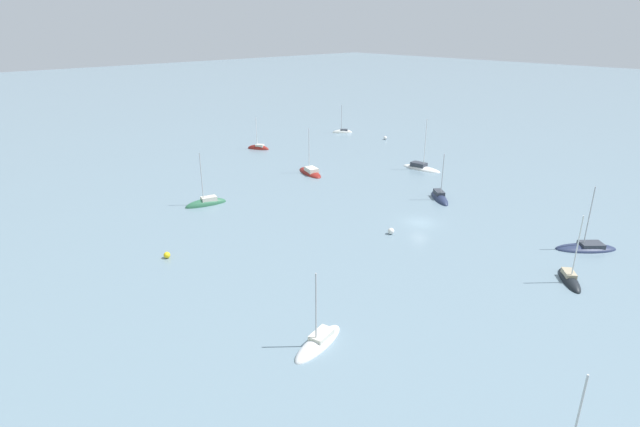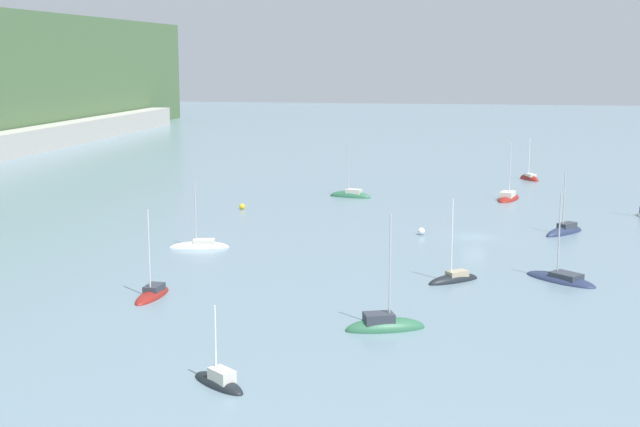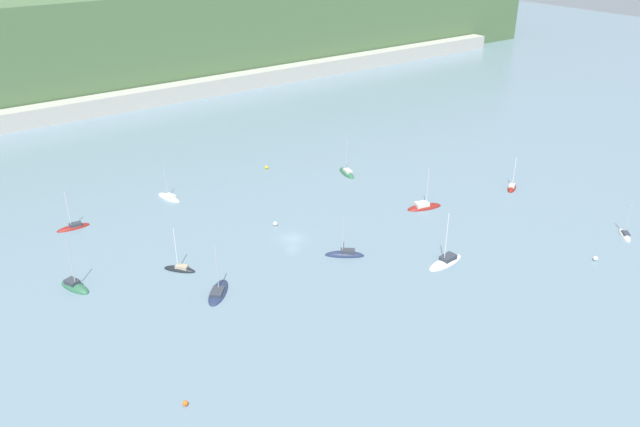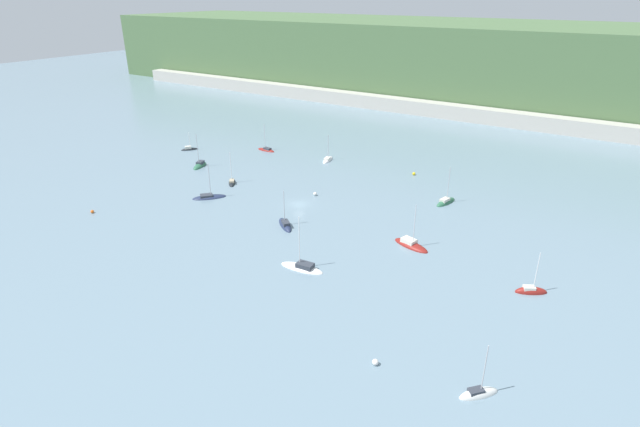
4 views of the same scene
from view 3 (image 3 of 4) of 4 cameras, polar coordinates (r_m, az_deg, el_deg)
The scene contains 18 objects.
ground_plane at distance 117.16m, azimuth -2.55°, elevation -2.30°, with size 600.00×600.00×0.00m, color slate.
hillside_ridge at distance 237.88m, azimuth -22.42°, elevation 14.72°, with size 383.81×78.29×31.65m.
shore_town_strip at distance 200.56m, azimuth -18.52°, elevation 9.54°, with size 326.24×6.00×5.25m.
sailboat_0 at distance 111.56m, azimuth 11.42°, elevation -4.36°, with size 8.37×3.44×10.44m.
sailboat_1 at distance 111.58m, azimuth 2.29°, elevation -3.81°, with size 6.65×5.84×8.52m.
sailboat_2 at distance 136.94m, azimuth -13.65°, elevation 1.41°, with size 3.53×7.00×8.08m.
sailboat_3 at distance 110.15m, azimuth -21.50°, elevation -6.29°, with size 4.35×6.85×10.18m.
sailboat_4 at distance 145.49m, azimuth 2.46°, elevation 3.68°, with size 3.40×6.92×9.44m.
sailboat_5 at distance 102.64m, azimuth -9.29°, elevation -7.15°, with size 7.17×7.65×9.00m.
sailboat_6 at distance 130.56m, azimuth 9.48°, elevation 0.57°, with size 8.09×4.61×9.36m.
sailboat_7 at distance 144.01m, azimuth 17.13°, elevation 2.22°, with size 5.25×4.05×8.17m.
sailboat_9 at distance 131.32m, azimuth 26.06°, elevation -1.81°, with size 4.56×4.87×8.15m.
sailboat_10 at distance 109.90m, azimuth -12.69°, elevation -5.03°, with size 4.94×5.45×8.73m.
sailboat_11 at distance 129.84m, azimuth -21.60°, elevation -1.21°, with size 6.32×2.17×8.59m.
mooring_buoy_0 at distance 148.56m, azimuth -4.91°, elevation 4.23°, with size 0.80×0.80×0.80m.
mooring_buoy_1 at distance 120.07m, azimuth 23.87°, elevation -3.77°, with size 0.85×0.85×0.85m.
mooring_buoy_2 at distance 121.79m, azimuth -4.12°, elevation -0.94°, with size 0.87×0.87×0.87m.
mooring_buoy_3 at distance 83.09m, azimuth -12.21°, elevation -16.59°, with size 0.72×0.72×0.72m.
Camera 3 is at (-55.72, -86.39, 56.21)m, focal length 35.00 mm.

